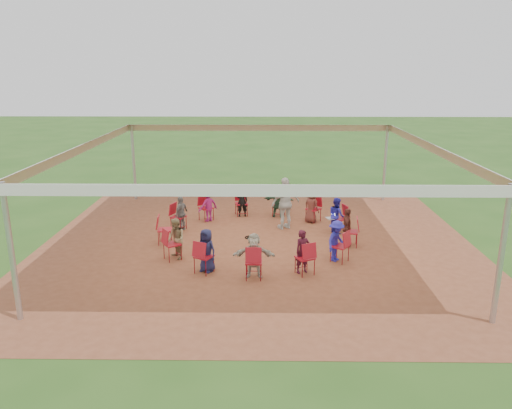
{
  "coord_description": "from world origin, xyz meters",
  "views": [
    {
      "loc": [
        0.17,
        -14.52,
        5.19
      ],
      "look_at": [
        -0.05,
        0.3,
        1.09
      ],
      "focal_mm": 35.0,
      "sensor_mm": 36.0,
      "label": 1
    }
  ],
  "objects_px": {
    "chair_11": "(340,246)",
    "person_seated_1": "(311,206)",
    "chair_8": "(204,257)",
    "cable_coil": "(251,238)",
    "chair_6": "(165,230)",
    "person_seated_5": "(181,213)",
    "person_seated_2": "(278,201)",
    "person_seated_9": "(303,252)",
    "chair_7": "(172,244)",
    "person_seated_4": "(208,205)",
    "laptop": "(332,216)",
    "person_seated_3": "(242,201)",
    "chair_3": "(241,204)",
    "chair_4": "(206,208)",
    "person_seated_11": "(347,227)",
    "person_seated_8": "(254,255)",
    "chair_2": "(279,204)",
    "chair_10": "(305,258)",
    "chair_12": "(351,232)",
    "person_seated_10": "(336,241)",
    "person_seated_0": "(336,215)",
    "chair_5": "(178,217)",
    "chair_9": "(254,262)",
    "chair_1": "(313,209)",
    "standing_person": "(286,203)",
    "chair_0": "(340,219)",
    "person_seated_6": "(176,239)"
  },
  "relations": [
    {
      "from": "chair_0",
      "to": "person_seated_10",
      "type": "bearing_deg",
      "value": 149.93
    },
    {
      "from": "chair_10",
      "to": "chair_11",
      "type": "xyz_separation_m",
      "value": [
        1.03,
        0.87,
        0.0
      ]
    },
    {
      "from": "chair_9",
      "to": "person_seated_8",
      "type": "bearing_deg",
      "value": 90.0
    },
    {
      "from": "person_seated_4",
      "to": "chair_9",
      "type": "bearing_deg",
      "value": 68.76
    },
    {
      "from": "person_seated_4",
      "to": "person_seated_5",
      "type": "xyz_separation_m",
      "value": [
        -0.75,
        -1.04,
        0.0
      ]
    },
    {
      "from": "chair_1",
      "to": "chair_6",
      "type": "height_order",
      "value": "same"
    },
    {
      "from": "chair_8",
      "to": "cable_coil",
      "type": "relative_size",
      "value": 2.44
    },
    {
      "from": "person_seated_4",
      "to": "person_seated_11",
      "type": "height_order",
      "value": "same"
    },
    {
      "from": "chair_12",
      "to": "person_seated_9",
      "type": "height_order",
      "value": "person_seated_9"
    },
    {
      "from": "chair_5",
      "to": "person_seated_2",
      "type": "bearing_deg",
      "value": 137.05
    },
    {
      "from": "person_seated_9",
      "to": "person_seated_11",
      "type": "xyz_separation_m",
      "value": [
        1.47,
        2.03,
        0.0
      ]
    },
    {
      "from": "chair_4",
      "to": "person_seated_11",
      "type": "relative_size",
      "value": 0.78
    },
    {
      "from": "person_seated_10",
      "to": "person_seated_2",
      "type": "bearing_deg",
      "value": 55.38
    },
    {
      "from": "chair_12",
      "to": "person_seated_11",
      "type": "bearing_deg",
      "value": 90.0
    },
    {
      "from": "laptop",
      "to": "chair_4",
      "type": "bearing_deg",
      "value": 53.29
    },
    {
      "from": "chair_10",
      "to": "standing_person",
      "type": "height_order",
      "value": "standing_person"
    },
    {
      "from": "chair_1",
      "to": "cable_coil",
      "type": "distance_m",
      "value": 2.82
    },
    {
      "from": "chair_7",
      "to": "cable_coil",
      "type": "relative_size",
      "value": 2.44
    },
    {
      "from": "chair_0",
      "to": "person_seated_10",
      "type": "height_order",
      "value": "person_seated_10"
    },
    {
      "from": "chair_9",
      "to": "person_seated_2",
      "type": "bearing_deg",
      "value": 83.23
    },
    {
      "from": "chair_3",
      "to": "chair_12",
      "type": "xyz_separation_m",
      "value": [
        3.39,
        -3.14,
        0.0
      ]
    },
    {
      "from": "chair_3",
      "to": "person_seated_2",
      "type": "distance_m",
      "value": 1.33
    },
    {
      "from": "chair_10",
      "to": "person_seated_4",
      "type": "relative_size",
      "value": 0.78
    },
    {
      "from": "person_seated_8",
      "to": "cable_coil",
      "type": "relative_size",
      "value": 3.13
    },
    {
      "from": "chair_4",
      "to": "person_seated_3",
      "type": "bearing_deg",
      "value": 161.1
    },
    {
      "from": "chair_8",
      "to": "chair_12",
      "type": "relative_size",
      "value": 1.0
    },
    {
      "from": "person_seated_5",
      "to": "person_seated_10",
      "type": "bearing_deg",
      "value": 83.08
    },
    {
      "from": "chair_11",
      "to": "person_seated_5",
      "type": "bearing_deg",
      "value": 96.77
    },
    {
      "from": "person_seated_3",
      "to": "person_seated_4",
      "type": "bearing_deg",
      "value": 13.85
    },
    {
      "from": "chair_11",
      "to": "person_seated_1",
      "type": "xyz_separation_m",
      "value": [
        -0.45,
        3.62,
        0.13
      ]
    },
    {
      "from": "person_seated_4",
      "to": "person_seated_2",
      "type": "bearing_deg",
      "value": 152.31
    },
    {
      "from": "chair_10",
      "to": "chair_5",
      "type": "bearing_deg",
      "value": 110.77
    },
    {
      "from": "person_seated_0",
      "to": "person_seated_2",
      "type": "relative_size",
      "value": 1.0
    },
    {
      "from": "chair_4",
      "to": "person_seated_6",
      "type": "distance_m",
      "value": 3.65
    },
    {
      "from": "person_seated_4",
      "to": "person_seated_8",
      "type": "xyz_separation_m",
      "value": [
        1.68,
        -4.74,
        0.0
      ]
    },
    {
      "from": "chair_11",
      "to": "person_seated_3",
      "type": "bearing_deg",
      "value": 69.7
    },
    {
      "from": "person_seated_3",
      "to": "chair_3",
      "type": "bearing_deg",
      "value": -90.0
    },
    {
      "from": "person_seated_3",
      "to": "chair_10",
      "type": "bearing_deg",
      "value": 97.07
    },
    {
      "from": "chair_8",
      "to": "cable_coil",
      "type": "distance_m",
      "value": 2.99
    },
    {
      "from": "chair_2",
      "to": "person_seated_2",
      "type": "relative_size",
      "value": 0.78
    },
    {
      "from": "person_seated_4",
      "to": "laptop",
      "type": "bearing_deg",
      "value": 123.39
    },
    {
      "from": "chair_11",
      "to": "person_seated_2",
      "type": "relative_size",
      "value": 0.78
    },
    {
      "from": "person_seated_5",
      "to": "chair_10",
      "type": "bearing_deg",
      "value": 68.76
    },
    {
      "from": "person_seated_3",
      "to": "laptop",
      "type": "height_order",
      "value": "person_seated_3"
    },
    {
      "from": "person_seated_2",
      "to": "person_seated_9",
      "type": "xyz_separation_m",
      "value": [
        0.5,
        -5.01,
        0.0
      ]
    },
    {
      "from": "chair_2",
      "to": "chair_12",
      "type": "xyz_separation_m",
      "value": [
        2.05,
        -3.11,
        0.0
      ]
    },
    {
      "from": "chair_6",
      "to": "person_seated_5",
      "type": "xyz_separation_m",
      "value": [
        0.3,
        1.29,
        0.13
      ]
    },
    {
      "from": "chair_8",
      "to": "person_seated_8",
      "type": "relative_size",
      "value": 0.78
    },
    {
      "from": "chair_2",
      "to": "person_seated_2",
      "type": "bearing_deg",
      "value": 90.0
    },
    {
      "from": "person_seated_3",
      "to": "standing_person",
      "type": "relative_size",
      "value": 0.67
    }
  ]
}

